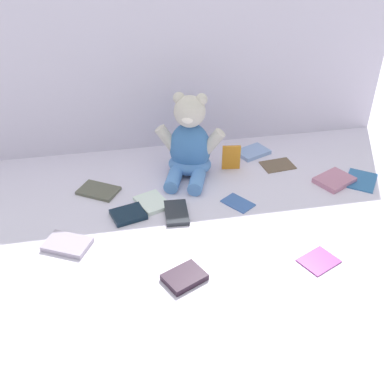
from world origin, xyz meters
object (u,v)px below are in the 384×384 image
(book_case_7, at_px, (176,213))
(book_case_10, at_px, (152,202))
(book_case_11, at_px, (184,277))
(book_case_12, at_px, (278,165))
(book_case_2, at_px, (67,244))
(book_case_9, at_px, (334,180))
(book_case_8, at_px, (238,203))
(book_case_0, at_px, (128,214))
(book_case_6, at_px, (319,260))
(teddy_bear, at_px, (190,146))
(book_case_3, at_px, (253,152))
(book_case_4, at_px, (362,180))
(book_case_5, at_px, (231,157))
(book_case_1, at_px, (99,191))

(book_case_7, distance_m, book_case_10, 0.10)
(book_case_11, xyz_separation_m, book_case_12, (0.45, 0.52, -0.01))
(book_case_2, relative_size, book_case_11, 1.23)
(book_case_9, xyz_separation_m, book_case_10, (-0.65, -0.01, -0.00))
(book_case_7, distance_m, book_case_8, 0.21)
(book_case_0, distance_m, book_case_6, 0.60)
(teddy_bear, xyz_separation_m, book_case_9, (0.49, -0.16, -0.10))
(book_case_10, height_order, book_case_11, book_case_11)
(book_case_2, height_order, book_case_6, book_case_2)
(book_case_9, height_order, book_case_11, same)
(book_case_2, bearing_deg, book_case_7, -46.96)
(teddy_bear, relative_size, book_case_12, 2.58)
(book_case_3, distance_m, book_case_4, 0.42)
(book_case_0, distance_m, book_case_4, 0.83)
(book_case_5, xyz_separation_m, book_case_10, (-0.31, -0.17, -0.04))
(book_case_1, bearing_deg, book_case_0, 61.86)
(book_case_11, bearing_deg, book_case_7, 148.97)
(teddy_bear, relative_size, book_case_4, 2.23)
(book_case_9, bearing_deg, book_case_1, 56.86)
(book_case_7, relative_size, book_case_12, 1.07)
(book_case_6, height_order, book_case_8, same)
(book_case_8, bearing_deg, book_case_5, 46.42)
(teddy_bear, relative_size, book_case_0, 2.96)
(book_case_6, xyz_separation_m, book_case_12, (0.07, 0.52, -0.00))
(book_case_4, distance_m, book_case_10, 0.75)
(book_case_2, height_order, book_case_9, book_case_9)
(book_case_11, bearing_deg, book_case_12, 113.42)
(book_case_2, bearing_deg, book_case_8, -50.71)
(book_case_4, height_order, book_case_12, book_case_4)
(book_case_3, xyz_separation_m, book_case_7, (-0.36, -0.33, -0.00))
(teddy_bear, distance_m, book_case_0, 0.35)
(book_case_1, relative_size, book_case_2, 1.02)
(book_case_0, relative_size, book_case_8, 1.02)
(book_case_5, bearing_deg, book_case_9, -18.52)
(teddy_bear, xyz_separation_m, book_case_12, (0.33, -0.01, -0.11))
(book_case_1, relative_size, book_case_3, 1.10)
(book_case_1, distance_m, book_case_9, 0.83)
(book_case_6, bearing_deg, book_case_7, 25.40)
(book_case_11, height_order, book_case_12, book_case_11)
(book_case_7, height_order, book_case_11, book_case_11)
(book_case_0, height_order, book_case_6, book_case_0)
(book_case_10, bearing_deg, book_case_11, 75.44)
(book_case_9, bearing_deg, book_case_5, 37.69)
(book_case_2, xyz_separation_m, book_case_3, (0.70, 0.43, -0.00))
(book_case_0, xyz_separation_m, book_case_1, (-0.09, 0.16, -0.00))
(book_case_0, xyz_separation_m, book_case_8, (0.36, 0.00, -0.00))
(book_case_2, distance_m, book_case_12, 0.83)
(teddy_bear, distance_m, book_case_2, 0.55)
(book_case_7, bearing_deg, book_case_10, 138.01)
(book_case_5, xyz_separation_m, book_case_7, (-0.24, -0.24, -0.04))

